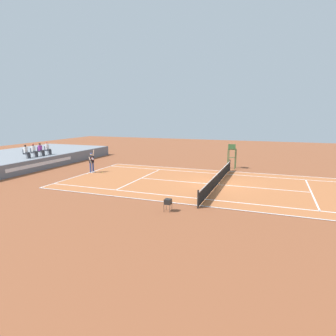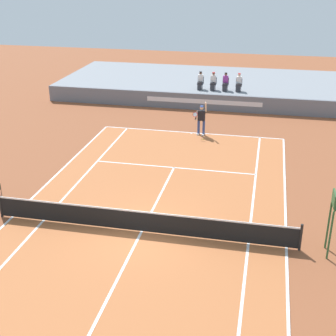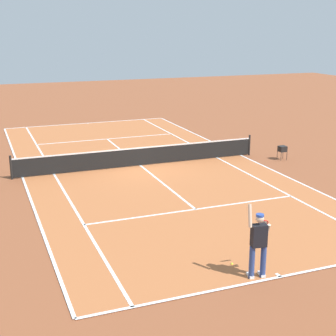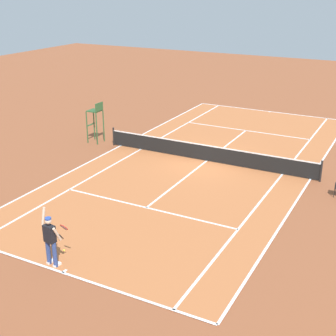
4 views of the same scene
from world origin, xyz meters
name	(u,v)px [view 3 (image 3 of 4)]	position (x,y,z in m)	size (l,w,h in m)	color
ground_plane	(141,166)	(0.00, 0.00, 0.00)	(80.00, 80.00, 0.00)	brown
court	(141,166)	(0.00, 0.00, 0.01)	(11.08, 23.88, 0.03)	#B76638
net	(141,156)	(0.00, 0.00, 0.52)	(11.98, 0.10, 1.07)	black
tennis_player	(258,243)	(0.59, 11.66, 0.99)	(0.81, 0.62, 2.08)	navy
tennis_ball	(232,264)	(0.85, 10.77, 0.03)	(0.07, 0.07, 0.07)	#D1E533
ball_hopper	(282,149)	(-7.02, 1.40, 0.57)	(0.36, 0.36, 0.70)	black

